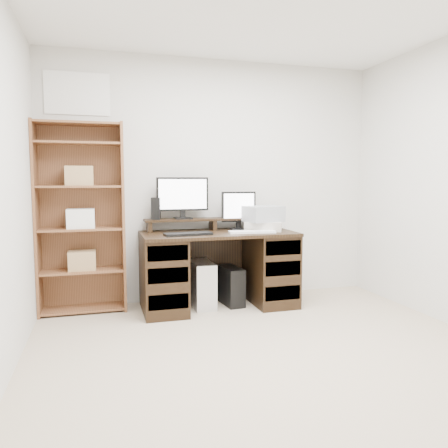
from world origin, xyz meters
name	(u,v)px	position (x,y,z in m)	size (l,w,h in m)	color
room	(296,182)	(0.00, 0.00, 1.25)	(3.54, 4.04, 2.54)	tan
desk	(218,268)	(-0.06, 1.64, 0.39)	(1.50, 0.70, 0.75)	black
riser_shelf	(213,221)	(-0.06, 1.85, 0.84)	(1.40, 0.22, 0.12)	black
monitor_wide	(183,196)	(-0.37, 1.86, 1.10)	(0.53, 0.14, 0.42)	black
monitor_small	(239,209)	(0.20, 1.79, 0.96)	(0.36, 0.14, 0.39)	black
speaker	(156,209)	(-0.64, 1.85, 0.98)	(0.09, 0.09, 0.22)	black
keyboard_black	(188,234)	(-0.39, 1.47, 0.76)	(0.44, 0.15, 0.02)	black
keyboard_white	(252,232)	(0.24, 1.48, 0.76)	(0.45, 0.13, 0.02)	white
mouse	(277,230)	(0.51, 1.49, 0.77)	(0.08, 0.05, 0.03)	silver
printer	(263,226)	(0.42, 1.64, 0.80)	(0.37, 0.28, 0.09)	#B3AA9C
basket	(263,214)	(0.42, 1.64, 0.92)	(0.36, 0.26, 0.16)	#8F9499
tower_silver	(202,284)	(-0.21, 1.70, 0.22)	(0.20, 0.45, 0.45)	silver
tower_black	(231,286)	(0.09, 1.68, 0.19)	(0.20, 0.40, 0.38)	black
bookshelf	(81,216)	(-1.35, 1.86, 0.92)	(0.80, 0.30, 1.80)	brown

